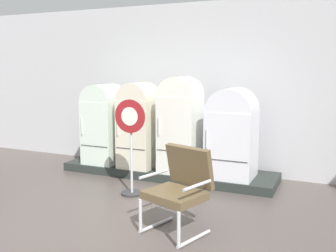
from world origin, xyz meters
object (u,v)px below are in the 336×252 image
Objects in this scene: refrigerator_0 at (104,121)px; sign_stand at (131,148)px; armchair_right at (180,185)px; refrigerator_1 at (139,122)px; refrigerator_2 at (180,122)px; refrigerator_3 at (232,131)px.

refrigerator_0 is 1.01× the size of sign_stand.
refrigerator_0 is 3.02m from armchair_right.
refrigerator_1 reaches higher than armchair_right.
refrigerator_2 is 2.10m from armchair_right.
armchair_right is 1.46m from sign_stand.
refrigerator_3 is (2.36, -0.01, -0.02)m from refrigerator_0.
refrigerator_0 is at bearing 139.49° from armchair_right.
sign_stand is at bearing -139.43° from refrigerator_3.
refrigerator_3 is at bearing 87.54° from armchair_right.
refrigerator_0 is 0.90× the size of refrigerator_2.
refrigerator_0 reaches higher than refrigerator_3.
armchair_right is at bearing -40.51° from refrigerator_0.
refrigerator_0 is at bearing 179.80° from refrigerator_3.
refrigerator_2 is (1.51, -0.04, 0.08)m from refrigerator_0.
refrigerator_1 is 1.64m from refrigerator_3.
refrigerator_0 is 1.51m from refrigerator_2.
sign_stand is at bearing 141.93° from armchair_right.
armchair_right is at bearing -67.88° from refrigerator_2.
refrigerator_3 is (0.86, 0.04, -0.10)m from refrigerator_2.
refrigerator_1 is at bearing -178.98° from refrigerator_3.
refrigerator_3 is at bearing 2.43° from refrigerator_2.
sign_stand is (0.41, -1.02, -0.21)m from refrigerator_1.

